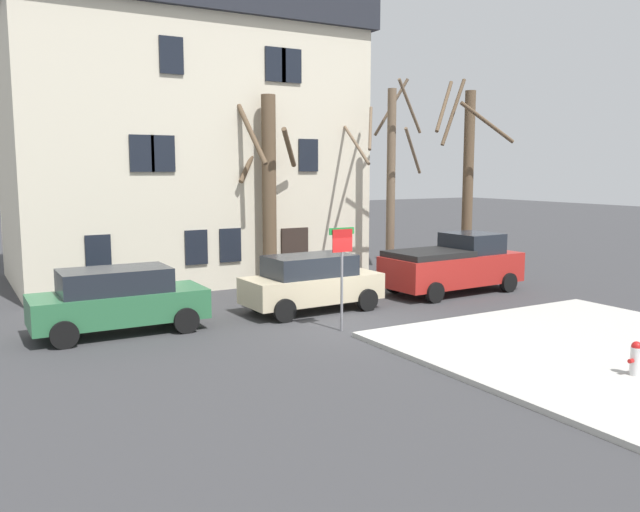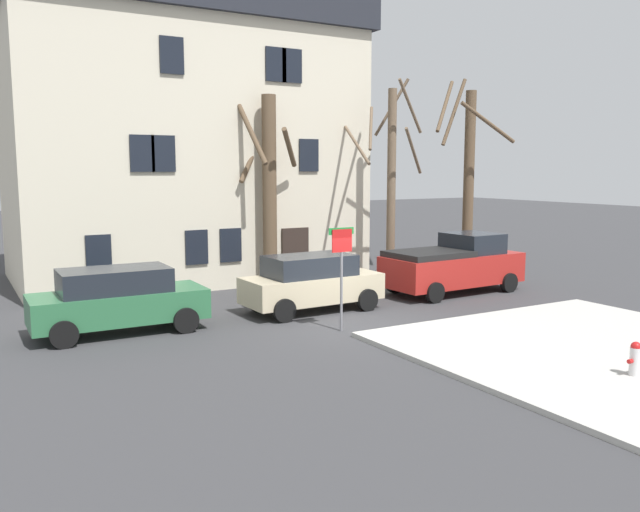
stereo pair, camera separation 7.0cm
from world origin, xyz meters
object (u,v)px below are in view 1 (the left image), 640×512
(tree_bare_far, at_px, (467,175))
(street_sign_pole, at_px, (342,259))
(car_beige_wagon, at_px, (312,282))
(pickup_truck_red, at_px, (453,264))
(fire_hydrant, at_px, (636,358))
(car_green_wagon, at_px, (118,300))
(tree_bare_mid, at_px, (390,177))
(tree_bare_near, at_px, (268,188))
(building_main, at_px, (182,135))

(tree_bare_far, bearing_deg, street_sign_pole, -149.10)
(car_beige_wagon, bearing_deg, pickup_truck_red, 1.69)
(tree_bare_far, relative_size, car_beige_wagon, 1.88)
(tree_bare_far, distance_m, street_sign_pole, 11.33)
(fire_hydrant, relative_size, street_sign_pole, 0.25)
(street_sign_pole, bearing_deg, fire_hydrant, -65.19)
(car_green_wagon, xyz_separation_m, pickup_truck_red, (11.48, -0.04, 0.09))
(tree_bare_mid, xyz_separation_m, pickup_truck_red, (0.76, -2.76, -3.00))
(street_sign_pole, bearing_deg, tree_bare_mid, 44.79)
(tree_bare_near, xyz_separation_m, tree_bare_mid, (4.46, -1.18, 0.37))
(tree_bare_mid, bearing_deg, car_beige_wagon, -149.69)
(tree_bare_mid, bearing_deg, street_sign_pole, -135.21)
(tree_bare_near, bearing_deg, street_sign_pole, -99.04)
(tree_bare_mid, relative_size, street_sign_pole, 2.77)
(pickup_truck_red, bearing_deg, car_green_wagon, 179.82)
(tree_bare_far, xyz_separation_m, fire_hydrant, (-6.55, -12.22, -3.58))
(building_main, xyz_separation_m, tree_bare_near, (1.70, -4.38, -2.01))
(car_beige_wagon, distance_m, street_sign_pole, 2.80)
(tree_bare_mid, height_order, fire_hydrant, tree_bare_mid)
(tree_bare_far, bearing_deg, tree_bare_mid, -176.56)
(building_main, distance_m, street_sign_pole, 11.65)
(tree_bare_far, distance_m, pickup_truck_red, 5.40)
(fire_hydrant, bearing_deg, car_green_wagon, 131.57)
(car_green_wagon, height_order, car_beige_wagon, car_green_wagon)
(building_main, height_order, pickup_truck_red, building_main)
(tree_bare_far, relative_size, pickup_truck_red, 1.55)
(car_beige_wagon, xyz_separation_m, fire_hydrant, (2.50, -9.04, -0.41))
(tree_bare_far, bearing_deg, building_main, 152.44)
(tree_bare_near, relative_size, tree_bare_mid, 0.90)
(building_main, bearing_deg, tree_bare_near, -68.81)
(fire_hydrant, bearing_deg, street_sign_pole, 114.81)
(car_beige_wagon, height_order, fire_hydrant, car_beige_wagon)
(tree_bare_near, relative_size, street_sign_pole, 2.48)
(building_main, bearing_deg, fire_hydrant, -78.27)
(car_green_wagon, xyz_separation_m, fire_hydrant, (8.20, -9.25, -0.41))
(tree_bare_mid, relative_size, fire_hydrant, 10.90)
(street_sign_pole, bearing_deg, building_main, 93.30)
(fire_hydrant, bearing_deg, tree_bare_far, 61.81)
(building_main, xyz_separation_m, car_green_wagon, (-4.56, -8.28, -4.72))
(tree_bare_mid, bearing_deg, car_green_wagon, -165.73)
(tree_bare_near, height_order, tree_bare_far, tree_bare_far)
(tree_bare_far, bearing_deg, car_beige_wagon, -160.68)
(building_main, xyz_separation_m, car_beige_wagon, (1.14, -8.49, -4.73))
(tree_bare_near, bearing_deg, car_beige_wagon, -97.69)
(street_sign_pole, bearing_deg, tree_bare_far, 30.90)
(car_green_wagon, distance_m, street_sign_pole, 5.97)
(tree_bare_near, distance_m, car_green_wagon, 7.86)
(building_main, xyz_separation_m, pickup_truck_red, (6.92, -8.32, -4.63))
(tree_bare_near, relative_size, pickup_truck_red, 1.33)
(tree_bare_near, distance_m, tree_bare_mid, 4.63)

